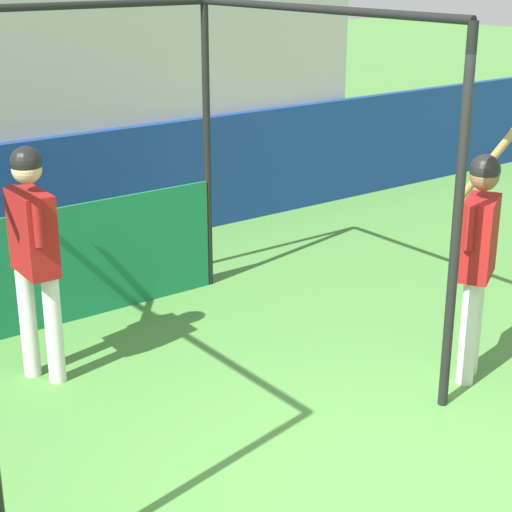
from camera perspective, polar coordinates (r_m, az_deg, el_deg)
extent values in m
plane|color=#477F38|center=(5.46, 9.02, -15.32)|extent=(60.00, 60.00, 0.00)
cube|color=navy|center=(9.18, -14.39, 3.46)|extent=(24.00, 0.12, 1.32)
cube|color=navy|center=(9.54, -14.32, 8.46)|extent=(0.45, 0.40, 0.10)
cube|color=navy|center=(9.66, -14.86, 9.94)|extent=(0.45, 0.06, 0.40)
cube|color=navy|center=(9.76, -11.33, 8.92)|extent=(0.45, 0.40, 0.10)
cube|color=navy|center=(9.88, -11.88, 10.36)|extent=(0.45, 0.06, 0.40)
cube|color=navy|center=(10.00, -8.47, 9.34)|extent=(0.45, 0.40, 0.10)
cube|color=navy|center=(10.12, -9.03, 10.75)|extent=(0.45, 0.06, 0.40)
cube|color=navy|center=(10.27, -5.75, 9.71)|extent=(0.45, 0.40, 0.10)
cube|color=navy|center=(10.39, -6.32, 11.08)|extent=(0.45, 0.06, 0.40)
cube|color=navy|center=(10.56, -3.17, 10.05)|extent=(0.45, 0.40, 0.10)
cube|color=navy|center=(10.68, -3.74, 11.38)|extent=(0.45, 0.06, 0.40)
cube|color=navy|center=(10.88, -0.72, 10.34)|extent=(0.45, 0.40, 0.10)
cube|color=navy|center=(10.99, -1.29, 11.65)|extent=(0.45, 0.06, 0.40)
cube|color=navy|center=(11.21, 1.59, 10.61)|extent=(0.45, 0.40, 0.10)
cube|color=navy|center=(11.31, 1.02, 11.87)|extent=(0.45, 0.06, 0.40)
cube|color=navy|center=(10.21, -16.32, 11.26)|extent=(0.45, 0.40, 0.10)
cube|color=navy|center=(10.42, -13.46, 11.65)|extent=(0.45, 0.40, 0.10)
cube|color=navy|center=(10.55, -13.97, 12.96)|extent=(0.45, 0.06, 0.40)
cube|color=navy|center=(10.65, -10.70, 12.00)|extent=(0.45, 0.40, 0.10)
cube|color=navy|center=(10.78, -11.23, 13.29)|extent=(0.45, 0.06, 0.40)
cube|color=navy|center=(10.90, -8.07, 12.30)|extent=(0.45, 0.40, 0.10)
cube|color=navy|center=(11.03, -8.60, 13.57)|extent=(0.45, 0.06, 0.40)
cube|color=navy|center=(11.18, -5.55, 12.57)|extent=(0.45, 0.40, 0.10)
cube|color=navy|center=(11.30, -6.08, 13.81)|extent=(0.45, 0.06, 0.40)
cube|color=navy|center=(11.47, -3.15, 12.81)|extent=(0.45, 0.40, 0.10)
cube|color=navy|center=(11.60, -3.69, 14.01)|extent=(0.45, 0.06, 0.40)
cube|color=navy|center=(11.78, -0.88, 13.01)|extent=(0.45, 0.40, 0.10)
cube|color=navy|center=(11.90, -1.41, 14.19)|extent=(0.45, 0.06, 0.40)
cube|color=navy|center=(11.11, -15.36, 14.03)|extent=(0.45, 0.40, 0.10)
cube|color=navy|center=(11.26, -15.83, 15.23)|extent=(0.45, 0.06, 0.40)
cube|color=navy|center=(11.32, -12.72, 14.33)|extent=(0.45, 0.40, 0.10)
cube|color=navy|center=(11.47, -13.20, 15.51)|extent=(0.45, 0.06, 0.40)
cube|color=navy|center=(11.56, -10.17, 14.59)|extent=(0.45, 0.40, 0.10)
cube|color=navy|center=(11.71, -10.66, 15.75)|extent=(0.45, 0.06, 0.40)
cube|color=navy|center=(11.82, -7.72, 14.81)|extent=(0.45, 0.40, 0.10)
cube|color=navy|center=(11.96, -8.22, 15.95)|extent=(0.45, 0.06, 0.40)
cube|color=navy|center=(12.10, -5.38, 15.00)|extent=(0.45, 0.40, 0.10)
cube|color=navy|center=(12.24, -5.88, 16.12)|extent=(0.45, 0.06, 0.40)
cube|color=navy|center=(12.40, -3.15, 15.16)|extent=(0.45, 0.40, 0.10)
cube|color=navy|center=(12.53, -3.64, 16.25)|extent=(0.45, 0.06, 0.40)
cylinder|color=black|center=(5.94, 13.24, 1.89)|extent=(0.07, 0.07, 2.71)
cylinder|color=black|center=(8.14, -3.28, 7.08)|extent=(0.07, 0.07, 2.71)
cylinder|color=black|center=(6.76, 3.96, 16.12)|extent=(0.06, 3.03, 0.06)
cylinder|color=black|center=(7.19, -14.89, 15.74)|extent=(3.29, 0.06, 0.06)
cube|color=#14663D|center=(7.60, -13.43, -0.81)|extent=(3.22, 0.03, 1.06)
cylinder|color=silver|center=(6.63, -13.33, -4.74)|extent=(0.13, 0.13, 0.87)
cylinder|color=silver|center=(6.77, -14.94, -4.35)|extent=(0.13, 0.13, 0.87)
cube|color=maroon|center=(6.44, -14.68, 1.51)|extent=(0.24, 0.47, 0.62)
sphere|color=tan|center=(6.32, -15.05, 5.64)|extent=(0.22, 0.22, 0.22)
sphere|color=black|center=(6.31, -15.09, 6.07)|extent=(0.23, 0.23, 0.23)
cylinder|color=maroon|center=(6.17, -14.33, 2.11)|extent=(0.07, 0.07, 0.34)
cylinder|color=maroon|center=(6.61, -15.86, 3.12)|extent=(0.07, 0.07, 0.34)
sphere|color=black|center=(6.58, -15.11, 4.19)|extent=(0.08, 0.08, 0.08)
cylinder|color=silver|center=(6.62, 13.98, -4.96)|extent=(0.18, 0.18, 0.84)
cylinder|color=silver|center=(6.80, 14.26, -4.34)|extent=(0.18, 0.18, 0.84)
cube|color=maroon|center=(6.46, 14.64, 1.19)|extent=(0.48, 0.40, 0.60)
sphere|color=brown|center=(6.33, 15.00, 5.17)|extent=(0.21, 0.21, 0.21)
sphere|color=black|center=(6.32, 15.03, 5.59)|extent=(0.22, 0.22, 0.22)
cylinder|color=maroon|center=(6.21, 14.05, 1.83)|extent=(0.10, 0.10, 0.33)
cylinder|color=maroon|center=(6.64, 14.71, 2.88)|extent=(0.10, 0.10, 0.33)
cylinder|color=#AD7F4C|center=(6.66, 15.55, 6.37)|extent=(0.11, 0.54, 0.74)
sphere|color=#AD7F4C|center=(6.54, 14.09, 3.10)|extent=(0.08, 0.08, 0.08)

